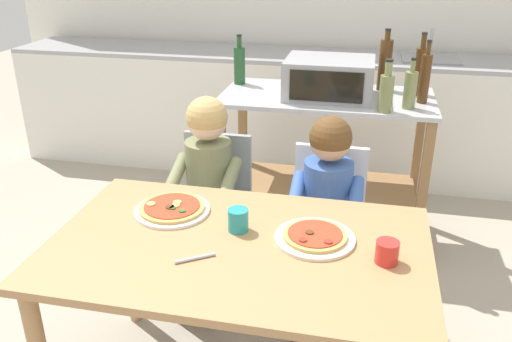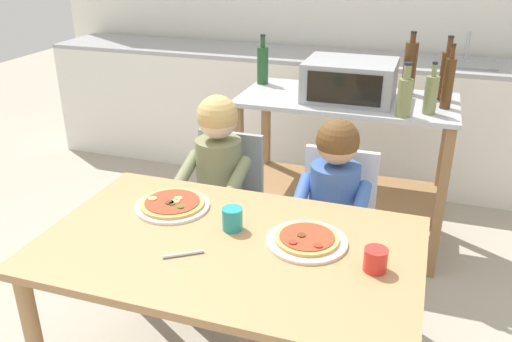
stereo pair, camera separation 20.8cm
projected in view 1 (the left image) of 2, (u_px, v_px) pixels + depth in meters
name	position (u px, v px, depth m)	size (l,w,h in m)	color
ground_plane	(284.00, 252.00, 3.14)	(10.93, 10.93, 0.00)	#A89E8C
kitchen_counter	(313.00, 113.00, 4.11)	(4.68, 0.60, 1.11)	silver
kitchen_island_cart	(324.00, 143.00, 3.12)	(1.20, 0.60, 0.89)	#B7BABF
toaster_oven	(329.00, 78.00, 2.94)	(0.48, 0.39, 0.21)	#999BA0
bottle_clear_vinegar	(425.00, 78.00, 2.82)	(0.06, 0.06, 0.34)	#4C2D14
bottle_tall_green_wine	(386.00, 91.00, 2.68)	(0.07, 0.07, 0.27)	olive
bottle_squat_spirits	(420.00, 70.00, 2.97)	(0.07, 0.07, 0.35)	#4C2D14
bottle_brown_beer	(385.00, 64.00, 3.05)	(0.07, 0.07, 0.35)	#4C2D14
bottle_dark_olive_oil	(410.00, 89.00, 2.74)	(0.07, 0.07, 0.26)	olive
bottle_slim_sauce	(239.00, 64.00, 3.19)	(0.07, 0.07, 0.30)	#1E4723
dining_table	(238.00, 267.00, 1.91)	(1.34, 0.83, 0.72)	#AD7F51
dining_chair_left	(214.00, 203.00, 2.68)	(0.36, 0.36, 0.81)	gray
dining_chair_right	(326.00, 220.00, 2.52)	(0.36, 0.36, 0.81)	silver
child_in_olive_shirt	(205.00, 179.00, 2.50)	(0.32, 0.42, 1.03)	#424C6B
child_in_blue_striped_shirt	(326.00, 200.00, 2.35)	(0.32, 0.42, 0.99)	#424C6B
pizza_plate_white	(172.00, 209.00, 2.08)	(0.30, 0.30, 0.03)	white
pizza_plate_cream	(315.00, 237.00, 1.89)	(0.29, 0.29, 0.03)	beige
drinking_cup_red	(387.00, 252.00, 1.75)	(0.08, 0.08, 0.08)	red
drinking_cup_teal	(238.00, 220.00, 1.94)	(0.08, 0.08, 0.09)	teal
serving_spoon	(195.00, 258.00, 1.78)	(0.01, 0.01, 0.14)	#B7BABF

